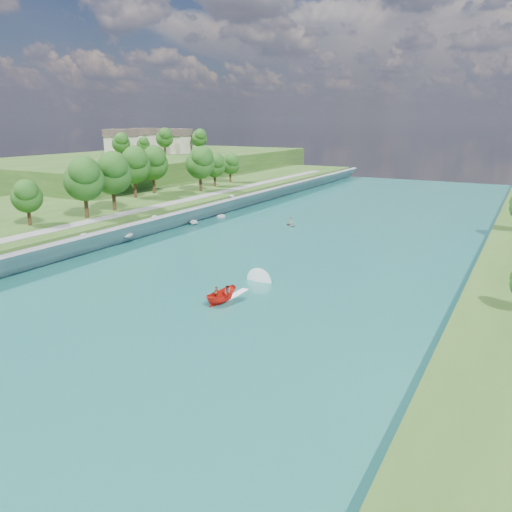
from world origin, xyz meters
The scene contains 10 objects.
ground centered at (0.00, 0.00, 0.00)m, with size 260.00×260.00×0.00m, color #2D5119.
river_water centered at (0.00, 20.00, 0.05)m, with size 55.00×240.00×0.10m, color #195B61.
berm_west centered at (-50.00, 20.00, 1.75)m, with size 45.00×240.00×3.50m, color #2D5119.
ridge_west centered at (-82.50, 95.00, 4.50)m, with size 60.00×120.00×9.00m, color #2D5119.
riprap_bank centered at (-25.85, 19.62, 1.80)m, with size 4.09×236.00×4.47m.
riverside_path centered at (-32.50, 20.00, 3.55)m, with size 3.00×200.00×0.10m, color gray.
ridge_houses centered at (-88.67, 100.00, 13.31)m, with size 29.50×29.50×8.40m.
trees_ridge centered at (-73.40, 89.82, 13.76)m, with size 12.39×42.43×10.31m.
motorboat centered at (3.55, 6.19, 0.88)m, with size 3.60×19.20×1.97m.
raft centered at (-7.91, 47.72, 0.48)m, with size 3.36×3.32×1.72m.
Camera 1 is at (33.00, -39.80, 20.20)m, focal length 35.00 mm.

